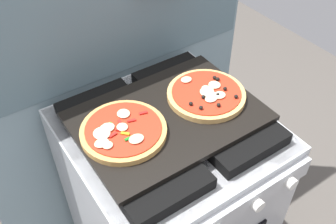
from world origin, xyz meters
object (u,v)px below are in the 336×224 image
(stove, at_px, (168,205))
(pizza_left, at_px, (123,131))
(pizza_right, at_px, (207,94))
(baking_tray, at_px, (168,116))

(stove, bearing_deg, pizza_left, 177.22)
(pizza_left, bearing_deg, pizza_right, -1.24)
(stove, height_order, pizza_right, pizza_right)
(baking_tray, xyz_separation_m, pizza_right, (0.14, -0.00, 0.02))
(stove, relative_size, baking_tray, 1.67)
(stove, xyz_separation_m, pizza_left, (-0.15, 0.01, 0.48))
(baking_tray, height_order, pizza_left, pizza_left)
(stove, bearing_deg, baking_tray, 90.00)
(pizza_left, bearing_deg, baking_tray, -2.15)
(stove, relative_size, pizza_right, 3.71)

